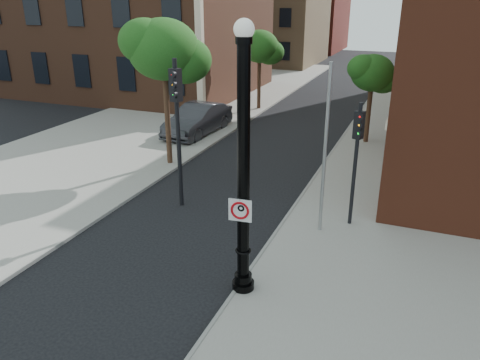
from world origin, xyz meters
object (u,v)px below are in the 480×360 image
at_px(no_parking_sign, 240,210).
at_px(traffic_signal_left, 177,110).
at_px(parked_car, 198,120).
at_px(lamppost, 244,180).
at_px(traffic_signal_right, 357,146).

relative_size(no_parking_sign, traffic_signal_left, 0.11).
relative_size(no_parking_sign, parked_car, 0.11).
bearing_deg(no_parking_sign, parked_car, 114.80).
bearing_deg(parked_car, lamppost, -55.74).
xyz_separation_m(lamppost, no_parking_sign, (-0.02, -0.18, -0.72)).
distance_m(no_parking_sign, traffic_signal_left, 6.19).
bearing_deg(traffic_signal_right, parked_car, 163.49).
height_order(parked_car, traffic_signal_right, traffic_signal_right).
distance_m(parked_car, traffic_signal_right, 12.94).
relative_size(parked_car, traffic_signal_right, 1.21).
distance_m(traffic_signal_left, traffic_signal_right, 6.23).
bearing_deg(lamppost, traffic_signal_right, 67.78).
xyz_separation_m(no_parking_sign, traffic_signal_left, (-4.16, 4.44, 1.16)).
bearing_deg(traffic_signal_left, lamppost, -33.52).
bearing_deg(lamppost, no_parking_sign, -95.37).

